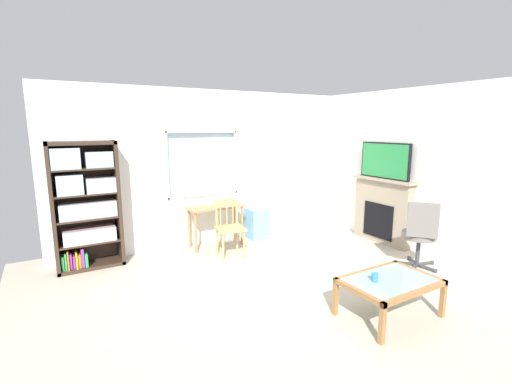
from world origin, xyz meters
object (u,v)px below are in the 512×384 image
(plastic_drawer_unit, at_px, (256,223))
(coffee_table, at_px, (390,284))
(tv, at_px, (385,161))
(sippy_cup, at_px, (375,277))
(desk_under_window, at_px, (216,213))
(wooden_chair, at_px, (229,227))
(fireplace, at_px, (382,210))
(bookshelf, at_px, (85,202))
(office_chair, at_px, (420,232))

(plastic_drawer_unit, bearing_deg, coffee_table, -93.22)
(tv, distance_m, coffee_table, 2.85)
(plastic_drawer_unit, xyz_separation_m, coffee_table, (-0.17, -3.11, 0.08))
(plastic_drawer_unit, bearing_deg, tv, -36.95)
(tv, bearing_deg, sippy_cup, -141.04)
(desk_under_window, xyz_separation_m, sippy_cup, (0.48, -3.00, -0.11))
(wooden_chair, bearing_deg, coffee_table, -75.51)
(desk_under_window, distance_m, tv, 3.03)
(wooden_chair, bearing_deg, fireplace, -16.33)
(desk_under_window, distance_m, coffee_table, 3.13)
(bookshelf, xyz_separation_m, coffee_table, (2.63, -3.16, -0.61))
(office_chair, bearing_deg, desk_under_window, 131.30)
(coffee_table, xyz_separation_m, sippy_cup, (-0.18, 0.05, 0.10))
(office_chair, bearing_deg, plastic_drawer_unit, 117.47)
(bookshelf, bearing_deg, fireplace, -16.81)
(coffee_table, distance_m, sippy_cup, 0.21)
(plastic_drawer_unit, bearing_deg, sippy_cup, -96.63)
(office_chair, bearing_deg, wooden_chair, 138.20)
(desk_under_window, xyz_separation_m, fireplace, (2.62, -1.28, -0.00))
(plastic_drawer_unit, distance_m, coffee_table, 3.11)
(desk_under_window, distance_m, fireplace, 2.92)
(bookshelf, xyz_separation_m, desk_under_window, (1.98, -0.11, -0.40))
(plastic_drawer_unit, distance_m, office_chair, 2.77)
(bookshelf, distance_m, coffee_table, 4.16)
(tv, height_order, coffee_table, tv)
(bookshelf, relative_size, sippy_cup, 20.36)
(office_chair, height_order, sippy_cup, office_chair)
(bookshelf, relative_size, wooden_chair, 2.04)
(wooden_chair, relative_size, coffee_table, 0.89)
(fireplace, relative_size, coffee_table, 1.20)
(fireplace, bearing_deg, coffee_table, -137.93)
(desk_under_window, bearing_deg, bookshelf, 176.91)
(fireplace, bearing_deg, sippy_cup, -141.28)
(tv, bearing_deg, bookshelf, 163.13)
(tv, xyz_separation_m, coffee_table, (-1.95, -1.77, -1.09))
(sippy_cup, bearing_deg, tv, 38.96)
(desk_under_window, height_order, office_chair, office_chair)
(plastic_drawer_unit, bearing_deg, fireplace, -36.67)
(desk_under_window, xyz_separation_m, tv, (2.60, -1.28, 0.88))
(fireplace, xyz_separation_m, tv, (-0.02, -0.00, 0.88))
(bookshelf, height_order, coffee_table, bookshelf)
(wooden_chair, height_order, tv, tv)
(bookshelf, xyz_separation_m, fireplace, (4.60, -1.39, -0.40))
(wooden_chair, xyz_separation_m, fireplace, (2.62, -0.77, 0.11))
(fireplace, relative_size, office_chair, 1.21)
(fireplace, bearing_deg, office_chair, -115.04)
(desk_under_window, bearing_deg, fireplace, -26.06)
(desk_under_window, distance_m, wooden_chair, 0.53)
(wooden_chair, xyz_separation_m, plastic_drawer_unit, (0.83, 0.56, -0.18))
(desk_under_window, relative_size, fireplace, 0.78)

